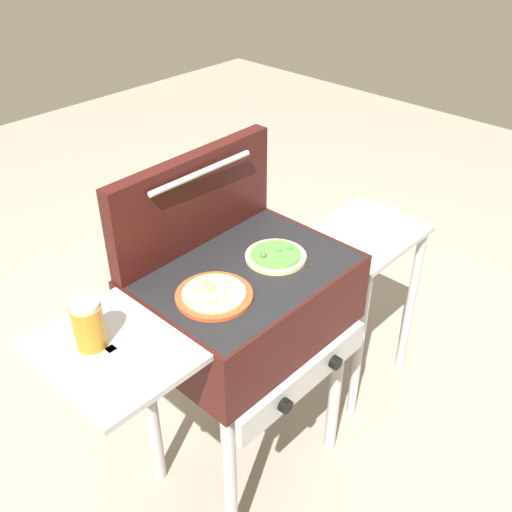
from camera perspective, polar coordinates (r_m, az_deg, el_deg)
name	(u,v)px	position (r m, az deg, el deg)	size (l,w,h in m)	color
ground_plane	(247,459)	(2.38, -0.87, -19.27)	(8.00, 8.00, 0.00)	gray
grill	(243,309)	(1.82, -1.28, -5.16)	(0.96, 0.53, 0.90)	#38110F
grill_lid_open	(194,200)	(1.80, -6.10, 5.44)	(0.63, 0.09, 0.30)	#38110F
pizza_veggie	(276,256)	(1.79, 1.94, 0.02)	(0.19, 0.19, 0.03)	#E0C17F
pizza_cheese	(214,295)	(1.63, -4.14, -3.78)	(0.22, 0.22, 0.04)	#C64723
sauce_jar	(88,325)	(1.50, -16.07, -6.46)	(0.08, 0.08, 0.13)	#B77A1E
prep_table	(359,275)	(2.39, 10.08, -1.89)	(0.44, 0.36, 0.74)	#B2B2B7
topping_bowl_near	(379,244)	(2.17, 11.93, 1.13)	(0.11, 0.11, 0.04)	silver
topping_bowl_far	(384,215)	(2.36, 12.41, 3.97)	(0.12, 0.12, 0.04)	silver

